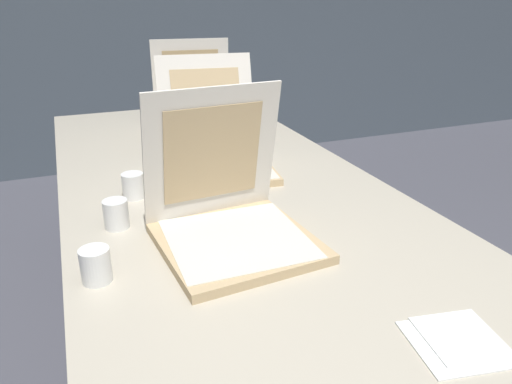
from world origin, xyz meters
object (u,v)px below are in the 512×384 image
object	(u,v)px
pizza_box_front	(231,221)
napkin_pile	(457,340)
cup_white_mid	(133,186)
cup_white_near_center	(116,214)
cup_white_near_left	(96,265)
table	(228,204)
pizza_box_middle	(216,153)
pizza_box_back	(197,116)

from	to	relation	value
pizza_box_front	napkin_pile	bearing A→B (deg)	-68.05
cup_white_mid	cup_white_near_center	size ratio (longest dim) A/B	1.00
cup_white_near_left	napkin_pile	xyz separation A→B (m)	(0.55, -0.42, -0.03)
cup_white_mid	cup_white_near_center	bearing A→B (deg)	-111.11
pizza_box_front	cup_white_near_left	world-z (taller)	pizza_box_front
cup_white_mid	cup_white_near_center	xyz separation A→B (m)	(-0.07, -0.18, 0.00)
pizza_box_front	cup_white_mid	bearing A→B (deg)	111.80
cup_white_near_center	table	bearing A→B (deg)	20.56
cup_white_mid	pizza_box_middle	bearing A→B (deg)	27.83
pizza_box_front	cup_white_mid	world-z (taller)	pizza_box_front
table	pizza_box_back	distance (m)	0.74
pizza_box_front	cup_white_near_left	size ratio (longest dim) A/B	5.01
pizza_box_front	pizza_box_middle	world-z (taller)	pizza_box_front
cup_white_near_left	cup_white_near_center	size ratio (longest dim) A/B	1.00
table	cup_white_mid	distance (m)	0.28
pizza_box_back	pizza_box_front	bearing A→B (deg)	-94.86
cup_white_near_left	cup_white_near_center	xyz separation A→B (m)	(0.07, 0.23, 0.00)
napkin_pile	pizza_box_front	bearing A→B (deg)	116.56
table	cup_white_near_center	world-z (taller)	cup_white_near_center
pizza_box_middle	cup_white_mid	xyz separation A→B (m)	(-0.30, -0.16, -0.01)
cup_white_near_left	pizza_box_front	bearing A→B (deg)	10.60
pizza_box_front	pizza_box_back	xyz separation A→B (m)	(0.20, 1.03, -0.00)
pizza_box_middle	pizza_box_back	xyz separation A→B (m)	(0.08, 0.52, 0.00)
cup_white_mid	cup_white_near_left	xyz separation A→B (m)	(-0.14, -0.41, 0.00)
cup_white_near_left	napkin_pile	size ratio (longest dim) A/B	0.41
pizza_box_front	table	bearing A→B (deg)	68.22
cup_white_near_center	cup_white_near_left	bearing A→B (deg)	-106.20
pizza_box_middle	cup_white_near_left	world-z (taller)	pizza_box_middle
pizza_box_front	pizza_box_back	distance (m)	1.04
pizza_box_front	pizza_box_middle	distance (m)	0.52
pizza_box_middle	cup_white_mid	distance (m)	0.34
pizza_box_middle	pizza_box_back	bearing A→B (deg)	88.98
pizza_box_back	napkin_pile	world-z (taller)	pizza_box_back
table	pizza_box_front	xyz separation A→B (m)	(-0.09, -0.30, 0.10)
cup_white_mid	cup_white_near_center	distance (m)	0.19
pizza_box_back	cup_white_near_center	bearing A→B (deg)	-111.28
pizza_box_front	cup_white_mid	distance (m)	0.39
pizza_box_middle	napkin_pile	world-z (taller)	pizza_box_middle
table	napkin_pile	distance (m)	0.79
pizza_box_front	cup_white_near_left	xyz separation A→B (m)	(-0.31, -0.06, -0.02)
cup_white_near_left	pizza_box_middle	bearing A→B (deg)	52.61
pizza_box_front	pizza_box_middle	bearing A→B (deg)	71.84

